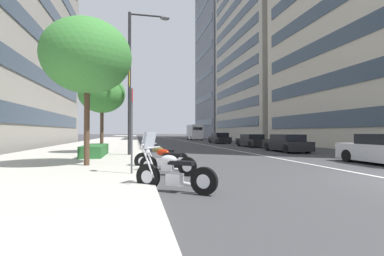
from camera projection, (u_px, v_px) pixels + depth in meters
The scene contains 16 objects.
sidewalk_right_plaza at pixel (106, 143), 34.91m from camera, with size 160.00×8.29×0.15m, color #B2ADA3.
lane_centre_stripe at pixel (187, 142), 42.18m from camera, with size 110.00×0.16×0.01m, color silver.
motorcycle_by_sign_pole at pixel (173, 174), 6.76m from camera, with size 1.43×1.87×1.49m.
motorcycle_under_tarp at pixel (167, 163), 9.41m from camera, with size 1.13×1.90×1.10m.
motorcycle_nearest_camera at pixel (161, 158), 10.79m from camera, with size 0.80×2.15×1.50m.
car_following_behind at pixel (287, 143), 20.56m from camera, with size 4.44×1.95×1.32m.
car_approaching_light at pixel (252, 141), 27.65m from camera, with size 4.60×1.86×1.27m.
car_lead_in_lane at pixel (219, 138), 35.97m from camera, with size 4.47×1.92×1.40m.
delivery_van_ahead at pixel (195, 132), 52.03m from camera, with size 5.87×2.27×2.85m.
parking_sign_by_curb at pixel (132, 122), 8.83m from camera, with size 0.32×0.06×2.77m.
street_lamp_with_banners at pixel (135, 70), 16.20m from camera, with size 1.26×2.48×8.48m.
clipped_hedge_bed at pixel (95, 150), 15.45m from camera, with size 4.01×1.10×0.61m, color #28602D.
street_tree_far_plaza at pixel (87, 57), 11.04m from camera, with size 3.54×3.54×5.92m.
street_tree_near_plaza_corner at pixel (102, 94), 17.95m from camera, with size 3.00×3.00×5.16m.
office_tower_far_left_down_avenue at pixel (271, 36), 50.66m from camera, with size 22.47×14.99×38.67m.
office_tower_mid_left at pixel (236, 46), 72.96m from camera, with size 19.42×18.11×49.44m.
Camera 1 is at (-6.46, 7.94, 1.49)m, focal length 25.46 mm.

